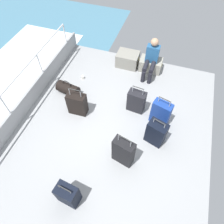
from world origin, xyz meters
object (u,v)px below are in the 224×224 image
(suitcase_3, at_px, (77,104))
(suitcase_4, at_px, (68,195))
(paper_cup, at_px, (83,77))
(cargo_crate_0, at_px, (128,59))
(passenger_seated, at_px, (151,58))
(suitcase_0, at_px, (123,152))
(suitcase_1, at_px, (156,133))
(suitcase_2, at_px, (161,113))
(suitcase_5, at_px, (136,101))
(cargo_crate_1, at_px, (151,65))
(duffel_bag, at_px, (68,89))

(suitcase_3, bearing_deg, suitcase_4, -70.43)
(paper_cup, bearing_deg, cargo_crate_0, 43.27)
(cargo_crate_0, bearing_deg, passenger_seated, -13.66)
(suitcase_0, distance_m, suitcase_1, 0.85)
(passenger_seated, distance_m, suitcase_2, 1.69)
(cargo_crate_0, bearing_deg, suitcase_3, -107.72)
(suitcase_0, xyz_separation_m, suitcase_5, (-0.09, 1.39, -0.07))
(cargo_crate_0, relative_size, cargo_crate_1, 1.01)
(suitcase_1, height_order, duffel_bag, suitcase_1)
(cargo_crate_1, xyz_separation_m, suitcase_1, (0.58, -2.29, 0.14))
(suitcase_0, bearing_deg, paper_cup, 131.70)
(cargo_crate_0, distance_m, suitcase_2, 2.15)
(suitcase_3, bearing_deg, passenger_seated, 54.81)
(cargo_crate_0, height_order, cargo_crate_1, cargo_crate_0)
(passenger_seated, xyz_separation_m, paper_cup, (-1.71, -0.80, -0.49))
(suitcase_1, xyz_separation_m, suitcase_4, (-1.24, -1.73, -0.04))
(suitcase_2, bearing_deg, suitcase_5, 162.85)
(cargo_crate_0, distance_m, passenger_seated, 0.78)
(suitcase_0, height_order, suitcase_3, suitcase_0)
(cargo_crate_1, height_order, passenger_seated, passenger_seated)
(cargo_crate_1, xyz_separation_m, suitcase_0, (0.05, -2.95, 0.19))
(passenger_seated, bearing_deg, suitcase_2, -69.71)
(cargo_crate_0, distance_m, suitcase_5, 1.68)
(suitcase_3, xyz_separation_m, suitcase_5, (1.31, 0.52, -0.00))
(cargo_crate_1, distance_m, suitcase_1, 2.36)
(suitcase_2, bearing_deg, duffel_bag, 176.24)
(suitcase_3, bearing_deg, suitcase_5, 21.69)
(cargo_crate_1, distance_m, suitcase_2, 1.85)
(suitcase_0, relative_size, suitcase_5, 1.17)
(cargo_crate_1, distance_m, paper_cup, 1.97)
(suitcase_4, distance_m, paper_cup, 3.22)
(cargo_crate_0, relative_size, suitcase_5, 0.85)
(suitcase_1, height_order, suitcase_4, suitcase_1)
(passenger_seated, bearing_deg, suitcase_0, -88.90)
(cargo_crate_1, relative_size, suitcase_5, 0.84)
(suitcase_0, distance_m, suitcase_5, 1.40)
(cargo_crate_0, height_order, suitcase_2, suitcase_2)
(suitcase_1, distance_m, duffel_bag, 2.53)
(cargo_crate_0, height_order, duffel_bag, duffel_bag)
(suitcase_1, relative_size, suitcase_3, 0.94)
(suitcase_3, bearing_deg, suitcase_2, 9.73)
(duffel_bag, bearing_deg, cargo_crate_0, 53.56)
(cargo_crate_0, xyz_separation_m, paper_cup, (-1.03, -0.97, -0.15))
(suitcase_1, bearing_deg, cargo_crate_0, 119.03)
(cargo_crate_0, distance_m, suitcase_4, 4.00)
(cargo_crate_0, distance_m, suitcase_0, 3.03)
(suitcase_2, relative_size, suitcase_3, 1.03)
(suitcase_0, relative_size, suitcase_2, 1.11)
(cargo_crate_0, distance_m, suitcase_3, 2.17)
(cargo_crate_0, relative_size, suitcase_3, 0.83)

